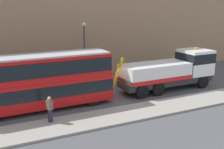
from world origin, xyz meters
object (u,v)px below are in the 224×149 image
at_px(street_lamp, 84,47).
at_px(double_decker_bus, 37,80).
at_px(pedestrian_onlooker, 50,110).
at_px(recovery_tow_truck, 171,70).

bearing_deg(street_lamp, double_decker_bus, -133.98).
bearing_deg(pedestrian_onlooker, street_lamp, 31.97).
height_order(recovery_tow_truck, street_lamp, street_lamp).
xyz_separation_m(double_decker_bus, street_lamp, (5.78, 5.99, 1.24)).
height_order(double_decker_bus, street_lamp, street_lamp).
bearing_deg(pedestrian_onlooker, double_decker_bus, 67.09).
distance_m(recovery_tow_truck, double_decker_bus, 11.92).
relative_size(recovery_tow_truck, pedestrian_onlooker, 5.94).
bearing_deg(double_decker_bus, pedestrian_onlooker, -88.07).
relative_size(double_decker_bus, pedestrian_onlooker, 6.48).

